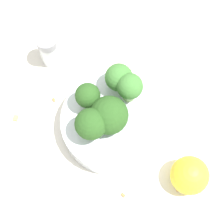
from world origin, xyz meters
name	(u,v)px	position (x,y,z in m)	size (l,w,h in m)	color
ground_plane	(112,127)	(0.00, 0.00, 0.00)	(3.00, 3.00, 0.00)	silver
bowl	(112,123)	(0.00, 0.00, 0.02)	(0.16, 0.16, 0.04)	silver
broccoli_floret_0	(119,78)	(-0.05, -0.03, 0.07)	(0.04, 0.04, 0.05)	#8EB770
broccoli_floret_1	(91,124)	(0.04, -0.01, 0.08)	(0.05, 0.05, 0.06)	#7A9E5B
broccoli_floret_2	(107,114)	(0.01, 0.00, 0.07)	(0.06, 0.06, 0.06)	#8EB770
broccoli_floret_3	(88,96)	(0.01, -0.04, 0.07)	(0.04, 0.04, 0.05)	#7A9E5B
broccoli_floret_4	(130,87)	(-0.05, -0.01, 0.07)	(0.04, 0.04, 0.06)	#84AD66
pepper_shaker	(49,50)	(-0.01, -0.16, 0.03)	(0.04, 0.04, 0.07)	silver
lemon_wedge	(190,175)	(-0.02, 0.14, 0.03)	(0.06, 0.06, 0.06)	yellow
almond_crumb_0	(54,100)	(0.03, -0.10, 0.00)	(0.01, 0.00, 0.01)	olive
almond_crumb_1	(180,186)	(0.00, 0.14, 0.00)	(0.01, 0.01, 0.01)	tan
almond_crumb_2	(15,118)	(0.10, -0.12, 0.00)	(0.01, 0.01, 0.01)	tan
almond_crumb_3	(123,195)	(0.07, 0.09, 0.00)	(0.01, 0.00, 0.01)	olive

